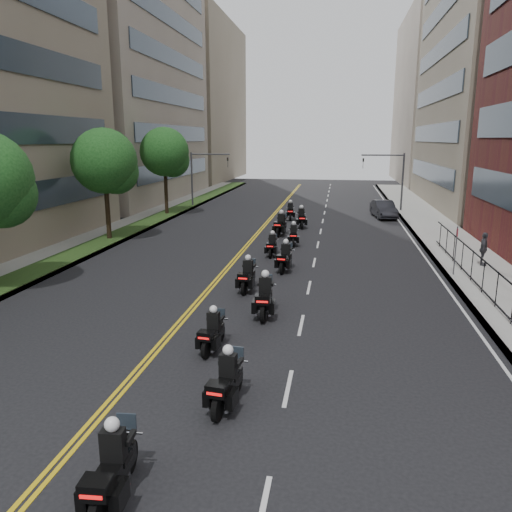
{
  "coord_description": "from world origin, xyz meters",
  "views": [
    {
      "loc": [
        4.4,
        -7.98,
        6.94
      ],
      "look_at": [
        0.84,
        13.68,
        1.76
      ],
      "focal_mm": 35.0,
      "sensor_mm": 36.0,
      "label": 1
    }
  ],
  "objects_px": {
    "motorcycle_0": "(112,471)",
    "motorcycle_1": "(227,383)",
    "motorcycle_10": "(290,212)",
    "motorcycle_4": "(247,277)",
    "motorcycle_3": "(265,298)",
    "pedestrian_c": "(484,249)",
    "motorcycle_6": "(272,246)",
    "motorcycle_9": "(301,219)",
    "motorcycle_2": "(213,333)",
    "motorcycle_5": "(285,259)",
    "motorcycle_7": "(293,236)",
    "parked_sedan": "(384,209)",
    "motorcycle_8": "(281,225)"
  },
  "relations": [
    {
      "from": "motorcycle_4",
      "to": "pedestrian_c",
      "type": "bearing_deg",
      "value": 30.23
    },
    {
      "from": "motorcycle_4",
      "to": "parked_sedan",
      "type": "xyz_separation_m",
      "value": [
        8.13,
        23.77,
        0.09
      ]
    },
    {
      "from": "motorcycle_3",
      "to": "motorcycle_7",
      "type": "relative_size",
      "value": 1.17
    },
    {
      "from": "motorcycle_2",
      "to": "motorcycle_0",
      "type": "bearing_deg",
      "value": -85.77
    },
    {
      "from": "motorcycle_7",
      "to": "parked_sedan",
      "type": "xyz_separation_m",
      "value": [
        6.93,
        13.19,
        0.13
      ]
    },
    {
      "from": "motorcycle_0",
      "to": "motorcycle_1",
      "type": "distance_m",
      "value": 4.1
    },
    {
      "from": "motorcycle_4",
      "to": "pedestrian_c",
      "type": "height_order",
      "value": "pedestrian_c"
    },
    {
      "from": "motorcycle_7",
      "to": "parked_sedan",
      "type": "height_order",
      "value": "motorcycle_7"
    },
    {
      "from": "motorcycle_0",
      "to": "motorcycle_7",
      "type": "xyz_separation_m",
      "value": [
        1.29,
        24.72,
        -0.06
      ]
    },
    {
      "from": "motorcycle_0",
      "to": "motorcycle_10",
      "type": "relative_size",
      "value": 1.01
    },
    {
      "from": "motorcycle_9",
      "to": "motorcycle_10",
      "type": "relative_size",
      "value": 1.04
    },
    {
      "from": "motorcycle_0",
      "to": "motorcycle_3",
      "type": "xyz_separation_m",
      "value": [
        1.39,
        10.9,
        0.05
      ]
    },
    {
      "from": "parked_sedan",
      "to": "pedestrian_c",
      "type": "relative_size",
      "value": 2.54
    },
    {
      "from": "pedestrian_c",
      "to": "motorcycle_0",
      "type": "bearing_deg",
      "value": 164.78
    },
    {
      "from": "motorcycle_6",
      "to": "motorcycle_10",
      "type": "distance_m",
      "value": 14.03
    },
    {
      "from": "motorcycle_2",
      "to": "motorcycle_10",
      "type": "xyz_separation_m",
      "value": [
        -0.09,
        28.09,
        0.07
      ]
    },
    {
      "from": "motorcycle_7",
      "to": "pedestrian_c",
      "type": "distance_m",
      "value": 11.64
    },
    {
      "from": "motorcycle_5",
      "to": "motorcycle_9",
      "type": "height_order",
      "value": "motorcycle_9"
    },
    {
      "from": "motorcycle_3",
      "to": "motorcycle_5",
      "type": "bearing_deg",
      "value": 86.81
    },
    {
      "from": "pedestrian_c",
      "to": "motorcycle_1",
      "type": "bearing_deg",
      "value": 162.58
    },
    {
      "from": "motorcycle_5",
      "to": "motorcycle_10",
      "type": "bearing_deg",
      "value": 101.09
    },
    {
      "from": "motorcycle_1",
      "to": "motorcycle_6",
      "type": "bearing_deg",
      "value": 99.98
    },
    {
      "from": "motorcycle_0",
      "to": "motorcycle_3",
      "type": "distance_m",
      "value": 10.99
    },
    {
      "from": "motorcycle_9",
      "to": "parked_sedan",
      "type": "height_order",
      "value": "motorcycle_9"
    },
    {
      "from": "motorcycle_3",
      "to": "motorcycle_5",
      "type": "height_order",
      "value": "motorcycle_3"
    },
    {
      "from": "motorcycle_3",
      "to": "motorcycle_4",
      "type": "height_order",
      "value": "motorcycle_3"
    },
    {
      "from": "motorcycle_6",
      "to": "pedestrian_c",
      "type": "xyz_separation_m",
      "value": [
        11.8,
        -0.98,
        0.45
      ]
    },
    {
      "from": "motorcycle_6",
      "to": "pedestrian_c",
      "type": "distance_m",
      "value": 11.85
    },
    {
      "from": "parked_sedan",
      "to": "motorcycle_0",
      "type": "bearing_deg",
      "value": -110.66
    },
    {
      "from": "motorcycle_0",
      "to": "motorcycle_10",
      "type": "bearing_deg",
      "value": 85.94
    },
    {
      "from": "motorcycle_8",
      "to": "parked_sedan",
      "type": "height_order",
      "value": "motorcycle_8"
    },
    {
      "from": "motorcycle_3",
      "to": "motorcycle_1",
      "type": "bearing_deg",
      "value": -92.53
    },
    {
      "from": "motorcycle_4",
      "to": "motorcycle_5",
      "type": "bearing_deg",
      "value": 73.3
    },
    {
      "from": "motorcycle_10",
      "to": "motorcycle_0",
      "type": "bearing_deg",
      "value": -95.3
    },
    {
      "from": "motorcycle_3",
      "to": "motorcycle_10",
      "type": "xyz_separation_m",
      "value": [
        -1.33,
        24.49,
        -0.05
      ]
    },
    {
      "from": "motorcycle_1",
      "to": "motorcycle_2",
      "type": "xyz_separation_m",
      "value": [
        -1.26,
        3.45,
        -0.06
      ]
    },
    {
      "from": "motorcycle_4",
      "to": "motorcycle_5",
      "type": "xyz_separation_m",
      "value": [
        1.36,
        3.85,
        0.01
      ]
    },
    {
      "from": "motorcycle_4",
      "to": "motorcycle_6",
      "type": "height_order",
      "value": "motorcycle_4"
    },
    {
      "from": "motorcycle_6",
      "to": "motorcycle_9",
      "type": "relative_size",
      "value": 0.86
    },
    {
      "from": "motorcycle_1",
      "to": "motorcycle_4",
      "type": "bearing_deg",
      "value": 103.62
    },
    {
      "from": "motorcycle_2",
      "to": "motorcycle_5",
      "type": "height_order",
      "value": "motorcycle_5"
    },
    {
      "from": "motorcycle_8",
      "to": "motorcycle_1",
      "type": "bearing_deg",
      "value": -79.65
    },
    {
      "from": "motorcycle_6",
      "to": "motorcycle_9",
      "type": "height_order",
      "value": "motorcycle_9"
    },
    {
      "from": "motorcycle_7",
      "to": "motorcycle_5",
      "type": "bearing_deg",
      "value": -93.11
    },
    {
      "from": "motorcycle_2",
      "to": "motorcycle_7",
      "type": "height_order",
      "value": "motorcycle_7"
    },
    {
      "from": "motorcycle_6",
      "to": "pedestrian_c",
      "type": "height_order",
      "value": "pedestrian_c"
    },
    {
      "from": "motorcycle_3",
      "to": "motorcycle_5",
      "type": "relative_size",
      "value": 1.08
    },
    {
      "from": "motorcycle_0",
      "to": "motorcycle_1",
      "type": "height_order",
      "value": "motorcycle_0"
    },
    {
      "from": "motorcycle_6",
      "to": "motorcycle_9",
      "type": "bearing_deg",
      "value": 85.38
    },
    {
      "from": "motorcycle_1",
      "to": "motorcycle_10",
      "type": "distance_m",
      "value": 31.57
    }
  ]
}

